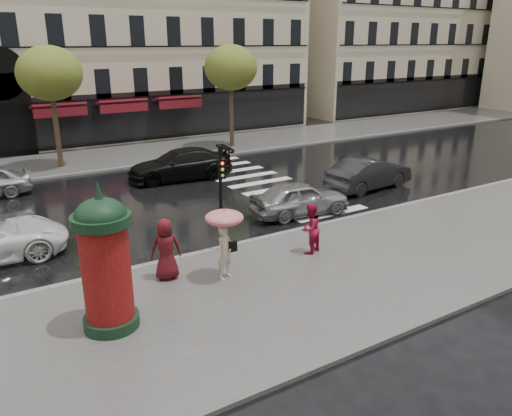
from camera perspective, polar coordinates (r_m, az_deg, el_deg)
ground at (r=14.78m, az=0.65°, el=-9.01°), size 160.00×160.00×0.00m
near_sidewalk at (r=14.38m, az=1.72°, el=-9.58°), size 90.00×7.00×0.12m
far_sidewalk at (r=31.61m, az=-18.15°, el=5.27°), size 90.00×6.00×0.12m
near_kerb at (r=17.12m, az=-4.74°, el=-4.81°), size 90.00×0.25×0.14m
far_kerb at (r=28.77m, az=-16.67°, el=4.18°), size 90.00×0.25×0.14m
zebra_crossing at (r=25.36m, az=0.53°, el=2.94°), size 3.60×11.75×0.01m
tree_far_left at (r=29.54m, az=-22.53°, el=13.98°), size 3.40×3.40×6.64m
tree_far_right at (r=33.23m, az=-2.90°, el=15.68°), size 3.40×3.40×6.64m
woman_umbrella at (r=14.51m, az=-3.61°, el=-2.86°), size 1.13×1.13×2.17m
woman_red at (r=16.54m, az=6.20°, el=-2.34°), size 1.00×0.89×1.70m
man_burgundy at (r=14.89m, az=-10.27°, el=-4.65°), size 1.02×0.78×1.86m
morris_column at (r=12.41m, az=-16.84°, el=-5.68°), size 1.39×1.39×3.75m
traffic_light at (r=16.21m, az=-4.00°, el=2.20°), size 0.25×0.35×3.58m
car_silver at (r=20.54m, az=5.05°, el=1.12°), size 4.30×2.06×1.42m
car_darkgrey at (r=24.74m, az=12.80°, el=3.89°), size 4.78×2.07×1.53m
car_black at (r=26.12m, az=-8.66°, el=4.94°), size 5.59×2.84×1.56m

